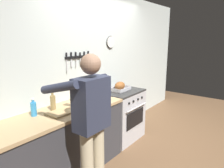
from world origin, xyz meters
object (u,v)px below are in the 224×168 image
object	(u,v)px
cutting_board	(62,112)
person_cook	(90,120)
bottle_hot_sauce	(92,91)
roasting_pan	(120,87)
bottle_dish_soap	(34,109)
stove	(120,114)
bottle_vinegar	(53,102)
bottle_cooking_oil	(77,95)

from	to	relation	value
cutting_board	person_cook	bearing A→B (deg)	-95.50
person_cook	bottle_hot_sauce	xyz separation A→B (m)	(0.82, 0.73, 0.03)
person_cook	roasting_pan	size ratio (longest dim) A/B	4.72
bottle_hot_sauce	person_cook	bearing A→B (deg)	-138.15
bottle_dish_soap	person_cook	bearing A→B (deg)	-72.77
bottle_dish_soap	bottle_hot_sauce	bearing A→B (deg)	1.31
stove	bottle_hot_sauce	distance (m)	0.80
person_cook	bottle_vinegar	size ratio (longest dim) A/B	6.52
bottle_cooking_oil	person_cook	bearing A→B (deg)	-122.94
stove	person_cook	distance (m)	1.59
stove	bottle_cooking_oil	size ratio (longest dim) A/B	3.18
roasting_pan	cutting_board	xyz separation A→B (m)	(-1.33, -0.06, -0.06)
bottle_cooking_oil	bottle_vinegar	bearing A→B (deg)	179.14
stove	bottle_dish_soap	world-z (taller)	bottle_dish_soap
bottle_cooking_oil	roasting_pan	bearing A→B (deg)	-5.44
roasting_pan	bottle_cooking_oil	size ratio (longest dim) A/B	1.24
stove	cutting_board	size ratio (longest dim) A/B	2.50
bottle_hot_sauce	bottle_dish_soap	bearing A→B (deg)	-178.69
roasting_pan	bottle_hot_sauce	distance (m)	0.58
roasting_pan	bottle_hot_sauce	bearing A→B (deg)	165.44
cutting_board	bottle_hot_sauce	distance (m)	0.80
bottle_cooking_oil	stove	bearing A→B (deg)	-5.68
person_cook	bottle_cooking_oil	xyz separation A→B (m)	(0.44, 0.68, 0.07)
bottle_hot_sauce	cutting_board	bearing A→B (deg)	-164.90
bottle_cooking_oil	bottle_dish_soap	bearing A→B (deg)	177.19
bottle_dish_soap	bottle_cooking_oil	xyz separation A→B (m)	(0.66, -0.03, 0.03)
bottle_vinegar	bottle_hot_sauce	bearing A→B (deg)	3.67
person_cook	bottle_cooking_oil	bearing A→B (deg)	-46.92
bottle_hot_sauce	bottle_vinegar	distance (m)	0.78
person_cook	roasting_pan	xyz separation A→B (m)	(1.38, 0.59, 0.02)
person_cook	roasting_pan	bearing A→B (deg)	-80.92
roasting_pan	bottle_cooking_oil	world-z (taller)	bottle_cooking_oil
cutting_board	bottle_dish_soap	distance (m)	0.34
roasting_pan	bottle_hot_sauce	world-z (taller)	bottle_hot_sauce
bottle_dish_soap	roasting_pan	bearing A→B (deg)	-4.36
roasting_pan	bottle_dish_soap	xyz separation A→B (m)	(-1.60, 0.12, 0.02)
cutting_board	bottle_vinegar	distance (m)	0.18
bottle_vinegar	stove	bearing A→B (deg)	-4.26
cutting_board	bottle_dish_soap	world-z (taller)	bottle_dish_soap
person_cook	cutting_board	world-z (taller)	person_cook
roasting_pan	bottle_dish_soap	world-z (taller)	bottle_dish_soap
bottle_dish_soap	bottle_hot_sauce	world-z (taller)	bottle_dish_soap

